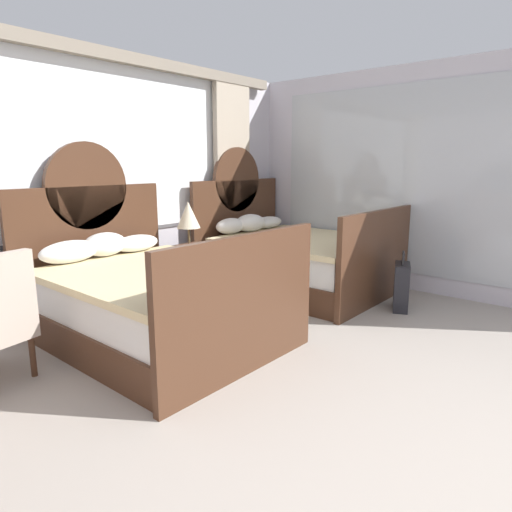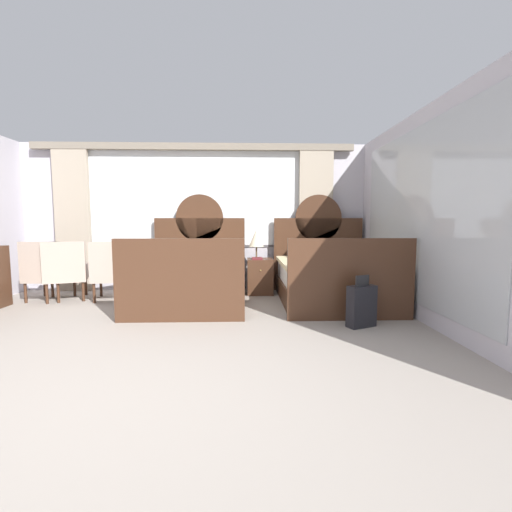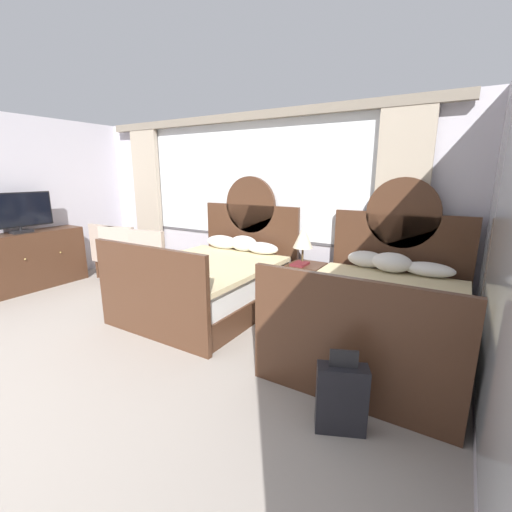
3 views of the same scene
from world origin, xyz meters
name	(u,v)px [view 1 (image 1 of 3)]	position (x,y,z in m)	size (l,w,h in m)	color
wall_back_window	(71,175)	(0.00, 4.19, 1.45)	(6.29, 0.22, 2.70)	silver
wall_right_mirror	(426,181)	(3.18, 1.82, 1.35)	(0.08, 4.79, 2.70)	silver
bed_near_window	(153,297)	(0.08, 3.07, 0.39)	(1.64, 2.13, 1.77)	#472B1C
bed_near_mirror	(295,258)	(2.27, 3.07, 0.39)	(1.64, 2.13, 1.77)	#472B1C
nightstand_between_beds	(195,272)	(1.17, 3.72, 0.31)	(0.45, 0.47, 0.62)	#472B1C
table_lamp_on_nightstand	(188,215)	(1.11, 3.73, 0.98)	(0.27, 0.27, 0.52)	brown
book_on_nightstand	(196,246)	(1.12, 3.63, 0.64)	(0.18, 0.26, 0.03)	maroon
suitcase_on_floor	(401,286)	(2.31, 1.70, 0.26)	(0.38, 0.28, 0.63)	black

